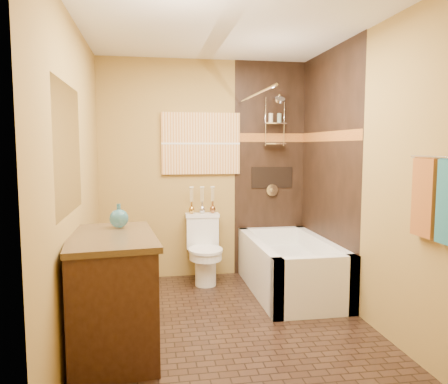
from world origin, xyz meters
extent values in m
plane|color=black|center=(0.00, 0.00, 0.00)|extent=(3.00, 3.00, 0.00)
cube|color=olive|center=(-1.20, 0.00, 1.25)|extent=(0.02, 3.00, 2.50)
cube|color=olive|center=(1.20, 0.00, 1.25)|extent=(0.02, 3.00, 2.50)
cube|color=olive|center=(0.00, 1.50, 1.25)|extent=(2.40, 0.02, 2.50)
cube|color=olive|center=(0.00, -1.50, 1.25)|extent=(2.40, 0.02, 2.50)
plane|color=silver|center=(0.00, 0.00, 2.50)|extent=(3.00, 3.00, 0.00)
cube|color=black|center=(0.78, 1.49, 1.25)|extent=(0.85, 0.01, 2.50)
cube|color=black|center=(1.19, 0.75, 1.25)|extent=(0.01, 1.50, 2.50)
cube|color=brown|center=(0.78, 1.48, 1.62)|extent=(0.85, 0.01, 0.10)
cube|color=brown|center=(1.18, 0.75, 1.62)|extent=(0.01, 1.50, 0.10)
cube|color=black|center=(0.80, 1.48, 1.15)|extent=(0.50, 0.01, 0.25)
cylinder|color=silver|center=(0.80, 1.35, 2.08)|extent=(0.02, 0.26, 0.02)
cylinder|color=silver|center=(0.80, 1.20, 2.03)|extent=(0.11, 0.11, 0.09)
cylinder|color=silver|center=(0.80, 1.47, 1.00)|extent=(0.14, 0.02, 0.14)
cylinder|color=silver|center=(0.40, 0.75, 2.02)|extent=(0.03, 1.55, 0.03)
cylinder|color=silver|center=(1.15, -1.05, 1.45)|extent=(0.02, 0.55, 0.02)
cube|color=#9B5B1C|center=(1.16, -0.92, 1.18)|extent=(0.05, 0.22, 0.52)
cube|color=orange|center=(-0.05, 1.48, 1.55)|extent=(0.90, 0.04, 0.70)
cube|color=white|center=(-1.19, -0.33, 1.50)|extent=(0.01, 1.00, 0.90)
cube|color=white|center=(0.80, 0.05, 0.28)|extent=(0.80, 0.10, 0.55)
cube|color=white|center=(0.80, 1.45, 0.28)|extent=(0.80, 0.10, 0.55)
cube|color=white|center=(0.45, 0.75, 0.28)|extent=(0.10, 1.50, 0.55)
cube|color=white|center=(1.15, 0.75, 0.28)|extent=(0.10, 1.50, 0.55)
cube|color=white|center=(0.80, 0.75, 0.17)|extent=(0.64, 1.34, 0.35)
cube|color=white|center=(-0.05, 1.39, 0.53)|extent=(0.37, 0.17, 0.36)
cube|color=white|center=(-0.05, 1.39, 0.73)|extent=(0.39, 0.19, 0.04)
cylinder|color=white|center=(-0.05, 1.10, 0.18)|extent=(0.23, 0.23, 0.36)
cylinder|color=white|center=(-0.05, 1.10, 0.34)|extent=(0.35, 0.35, 0.10)
cylinder|color=white|center=(-0.05, 1.10, 0.40)|extent=(0.37, 0.37, 0.03)
cube|color=black|center=(-0.93, -0.33, 0.42)|extent=(0.68, 1.01, 0.84)
cube|color=black|center=(-0.91, -0.33, 0.86)|extent=(0.72, 1.06, 0.04)
camera|label=1|loc=(-0.63, -3.52, 1.52)|focal=35.00mm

